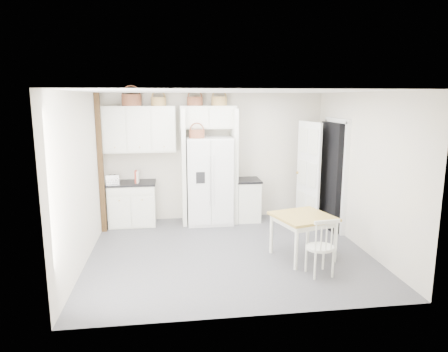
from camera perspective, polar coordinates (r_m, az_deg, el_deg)
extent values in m
plane|color=#434445|center=(6.72, 0.65, -10.77)|extent=(4.50, 4.50, 0.00)
plane|color=white|center=(6.24, 0.70, 11.98)|extent=(4.50, 4.50, 0.00)
plane|color=beige|center=(8.31, -1.33, 2.77)|extent=(4.50, 0.00, 4.50)
plane|color=beige|center=(6.43, -19.58, -0.34)|extent=(0.00, 4.00, 4.00)
plane|color=beige|center=(7.04, 19.12, 0.63)|extent=(0.00, 4.00, 4.00)
cube|color=silver|center=(8.03, -2.11, -0.64)|extent=(0.90, 0.72, 1.74)
cube|color=silver|center=(8.18, -12.94, -3.97)|extent=(0.90, 0.57, 0.83)
cube|color=silver|center=(8.29, 3.36, -3.53)|extent=(0.47, 0.56, 0.83)
cube|color=#A8873B|center=(6.51, 11.15, -8.46)|extent=(1.03, 1.03, 0.70)
cube|color=silver|center=(5.93, 13.54, -9.90)|extent=(0.44, 0.41, 0.82)
cube|color=black|center=(8.08, -13.07, -0.99)|extent=(0.94, 0.60, 0.04)
cube|color=black|center=(8.19, 3.39, -0.61)|extent=(0.51, 0.60, 0.04)
cube|color=silver|center=(8.03, -15.62, -0.43)|extent=(0.26, 0.17, 0.17)
cube|color=maroon|center=(7.97, -12.48, -0.11)|extent=(0.04, 0.16, 0.24)
cube|color=silver|center=(7.97, -12.23, -0.17)|extent=(0.05, 0.15, 0.22)
cylinder|color=brown|center=(8.03, -13.07, 10.52)|extent=(0.38, 0.38, 0.22)
cylinder|color=#9B7C46|center=(8.00, -9.33, 10.45)|extent=(0.29, 0.29, 0.17)
cylinder|color=brown|center=(8.02, -4.18, 10.60)|extent=(0.31, 0.31, 0.18)
cylinder|color=#9B7C46|center=(8.06, -0.69, 10.64)|extent=(0.31, 0.31, 0.18)
cylinder|color=brown|center=(7.77, -3.89, 6.02)|extent=(0.30, 0.30, 0.16)
cube|color=silver|center=(8.05, -11.96, 6.56)|extent=(1.40, 0.34, 0.90)
cube|color=silver|center=(8.05, -2.29, 8.40)|extent=(1.12, 0.34, 0.45)
cube|color=silver|center=(7.99, -5.79, 1.29)|extent=(0.08, 0.60, 2.30)
cube|color=silver|center=(8.09, 1.45, 1.46)|extent=(0.08, 0.60, 2.30)
cube|color=black|center=(7.73, -17.22, 1.64)|extent=(0.09, 0.09, 2.60)
cube|color=black|center=(7.94, 15.20, -0.03)|extent=(0.18, 0.85, 2.05)
cube|color=white|center=(8.12, 11.95, 0.36)|extent=(0.21, 0.79, 2.05)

